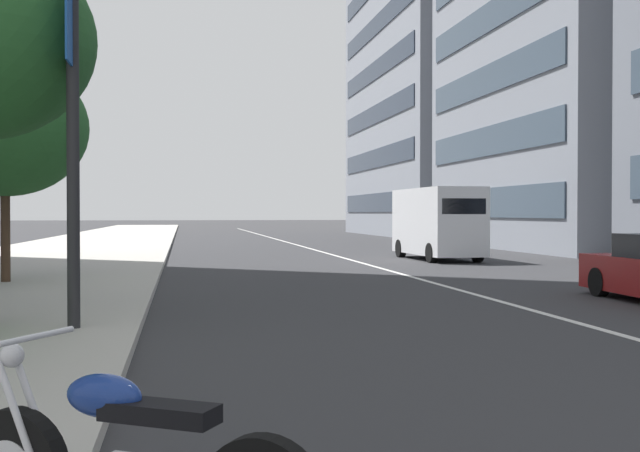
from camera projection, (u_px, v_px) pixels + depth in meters
name	position (u px, v px, depth m)	size (l,w,h in m)	color
sidewalk_right_plaza	(59.00, 257.00, 30.53)	(160.00, 8.26, 0.15)	#B2ADA3
lane_centre_stripe	(317.00, 251.00, 37.37)	(110.00, 0.16, 0.01)	silver
delivery_van_ahead	(437.00, 222.00, 30.14)	(5.44, 2.16, 2.74)	silver
street_tree_far_plaza	(5.00, 127.00, 18.69)	(3.91, 3.91, 5.37)	#473323
office_tower_near_left	(500.00, 35.00, 64.38)	(23.65, 21.17, 33.00)	gray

